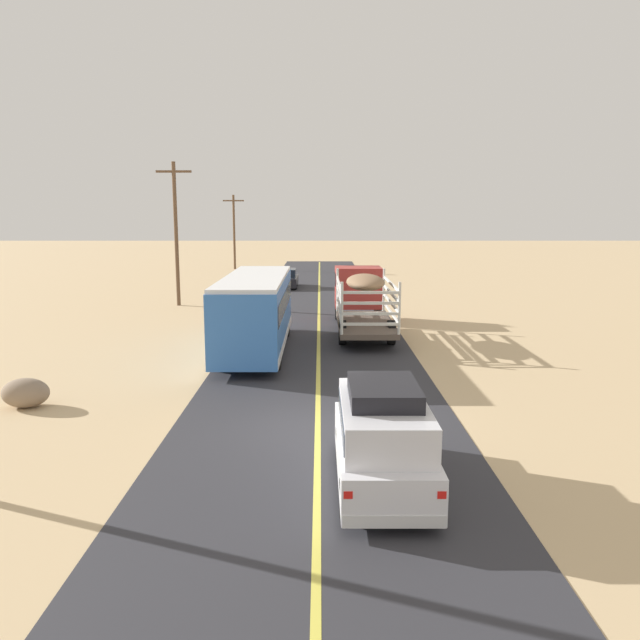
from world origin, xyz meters
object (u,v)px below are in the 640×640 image
livestock_truck (362,293)px  bus (258,311)px  power_pole_far (236,230)px  boulder_near_shoulder (28,393)px  car_far (288,279)px  power_pole_mid (178,230)px  suv_near (384,436)px

livestock_truck → bus: 7.50m
power_pole_far → boulder_near_shoulder: 47.68m
livestock_truck → car_far: bearing=105.5°
livestock_truck → car_far: size_ratio=2.20×
power_pole_mid → boulder_near_shoulder: size_ratio=6.30×
power_pole_far → boulder_near_shoulder: bearing=-89.8°
power_pole_far → boulder_near_shoulder: power_pole_far is taller
livestock_truck → power_pole_mid: size_ratio=1.08×
power_pole_far → suv_near: bearing=-78.9°
bus → power_pole_mid: 15.09m
power_pole_mid → car_far: bearing=56.6°
bus → power_pole_mid: power_pole_mid is taller
livestock_truck → power_pole_far: size_ratio=1.25×
car_far → power_pole_mid: power_pole_mid is taller
car_far → boulder_near_shoulder: (-6.22, -30.78, -0.25)m
livestock_truck → boulder_near_shoulder: 17.49m
suv_near → boulder_near_shoulder: suv_near is taller
livestock_truck → power_pole_far: (-11.16, 34.01, 2.38)m
bus → power_pole_far: bearing=99.1°
car_far → bus: bearing=-90.1°
bus → car_far: 23.04m
bus → power_pole_far: 40.34m
livestock_truck → boulder_near_shoulder: bearing=-129.2°
power_pole_mid → boulder_near_shoulder: bearing=-89.6°
car_far → power_pole_far: power_pole_far is taller
car_far → boulder_near_shoulder: size_ratio=3.09×
livestock_truck → boulder_near_shoulder: (-11.01, -13.52, -1.34)m
suv_near → power_pole_mid: power_pole_mid is taller
suv_near → livestock_truck: (0.76, 19.06, 0.64)m
suv_near → bus: bearing=106.9°
bus → car_far: bus is taller
livestock_truck → boulder_near_shoulder: size_ratio=6.81×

